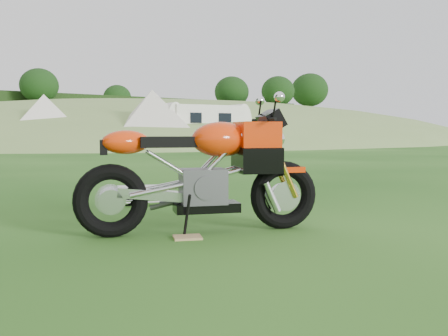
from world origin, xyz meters
TOP-DOWN VIEW (x-y plane):
  - ground at (0.00, 0.00)m, footprint 120.00×120.00m
  - hillside at (24.00, 40.00)m, footprint 80.00×64.00m
  - hedgerow at (24.00, 40.00)m, footprint 36.00×1.20m
  - sport_motorcycle at (-1.00, -0.79)m, footprint 2.33×1.47m
  - plywood_board at (-1.25, -0.93)m, footprint 0.32×0.30m
  - tent_mid at (5.34, 22.89)m, footprint 3.99×3.99m
  - tent_right at (9.86, 18.98)m, footprint 4.43×4.43m
  - caravan at (12.84, 18.36)m, footprint 5.55×3.21m

SIDE VIEW (x-z plane):
  - ground at x=0.00m, z-range 0.00..0.00m
  - hillside at x=24.00m, z-range -4.00..4.00m
  - hedgerow at x=24.00m, z-range -4.30..4.30m
  - plywood_board at x=-1.25m, z-range 0.00..0.02m
  - sport_motorcycle at x=-1.00m, z-range 0.00..1.38m
  - caravan at x=12.84m, z-range 0.00..2.44m
  - tent_mid at x=5.34m, z-range 0.00..2.82m
  - tent_right at x=9.86m, z-range 0.00..2.95m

